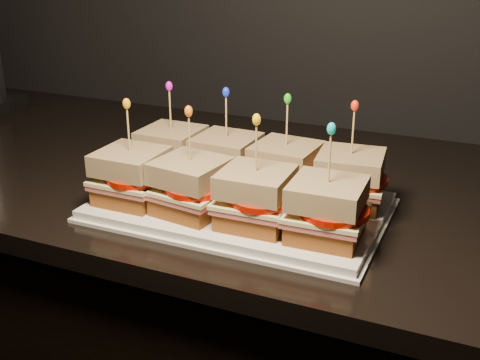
% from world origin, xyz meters
% --- Properties ---
extents(granite_slab, '(2.21, 0.74, 0.03)m').
position_xyz_m(granite_slab, '(-0.14, 1.64, 0.89)').
color(granite_slab, black).
rests_on(granite_slab, cabinet).
extents(platter, '(0.44, 0.27, 0.02)m').
position_xyz_m(platter, '(0.05, 1.49, 0.91)').
color(platter, white).
rests_on(platter, granite_slab).
extents(platter_rim, '(0.45, 0.29, 0.01)m').
position_xyz_m(platter_rim, '(0.05, 1.49, 0.91)').
color(platter_rim, white).
rests_on(platter_rim, granite_slab).
extents(sandwich_0_bread_bot, '(0.10, 0.10, 0.03)m').
position_xyz_m(sandwich_0_bread_bot, '(-0.11, 1.55, 0.94)').
color(sandwich_0_bread_bot, '#5D340F').
rests_on(sandwich_0_bread_bot, platter).
extents(sandwich_0_ham, '(0.11, 0.10, 0.01)m').
position_xyz_m(sandwich_0_ham, '(-0.11, 1.55, 0.95)').
color(sandwich_0_ham, '#C35A55').
rests_on(sandwich_0_ham, sandwich_0_bread_bot).
extents(sandwich_0_cheese, '(0.11, 0.10, 0.01)m').
position_xyz_m(sandwich_0_cheese, '(-0.11, 1.55, 0.96)').
color(sandwich_0_cheese, '#F4EAA4').
rests_on(sandwich_0_cheese, sandwich_0_ham).
extents(sandwich_0_tomato, '(0.10, 0.10, 0.01)m').
position_xyz_m(sandwich_0_tomato, '(-0.10, 1.54, 0.97)').
color(sandwich_0_tomato, '#B81403').
rests_on(sandwich_0_tomato, sandwich_0_cheese).
extents(sandwich_0_bread_top, '(0.10, 0.10, 0.03)m').
position_xyz_m(sandwich_0_bread_top, '(-0.11, 1.55, 0.99)').
color(sandwich_0_bread_top, '#502D11').
rests_on(sandwich_0_bread_top, sandwich_0_tomato).
extents(sandwich_0_pick, '(0.00, 0.00, 0.09)m').
position_xyz_m(sandwich_0_pick, '(-0.11, 1.55, 1.04)').
color(sandwich_0_pick, tan).
rests_on(sandwich_0_pick, sandwich_0_bread_top).
extents(sandwich_0_frill, '(0.01, 0.01, 0.02)m').
position_xyz_m(sandwich_0_frill, '(-0.11, 1.55, 1.08)').
color(sandwich_0_frill, '#C911C8').
rests_on(sandwich_0_frill, sandwich_0_pick).
extents(sandwich_1_bread_bot, '(0.10, 0.10, 0.03)m').
position_xyz_m(sandwich_1_bread_bot, '(-0.00, 1.55, 0.94)').
color(sandwich_1_bread_bot, '#5D340F').
rests_on(sandwich_1_bread_bot, platter).
extents(sandwich_1_ham, '(0.11, 0.10, 0.01)m').
position_xyz_m(sandwich_1_ham, '(-0.00, 1.55, 0.95)').
color(sandwich_1_ham, '#C35A55').
rests_on(sandwich_1_ham, sandwich_1_bread_bot).
extents(sandwich_1_cheese, '(0.11, 0.11, 0.01)m').
position_xyz_m(sandwich_1_cheese, '(-0.00, 1.55, 0.96)').
color(sandwich_1_cheese, '#F4EAA4').
rests_on(sandwich_1_cheese, sandwich_1_ham).
extents(sandwich_1_tomato, '(0.10, 0.10, 0.01)m').
position_xyz_m(sandwich_1_tomato, '(0.01, 1.54, 0.97)').
color(sandwich_1_tomato, '#B81403').
rests_on(sandwich_1_tomato, sandwich_1_cheese).
extents(sandwich_1_bread_top, '(0.10, 0.10, 0.03)m').
position_xyz_m(sandwich_1_bread_top, '(-0.00, 1.55, 0.99)').
color(sandwich_1_bread_top, '#502D11').
rests_on(sandwich_1_bread_top, sandwich_1_tomato).
extents(sandwich_1_pick, '(0.00, 0.00, 0.09)m').
position_xyz_m(sandwich_1_pick, '(-0.00, 1.55, 1.04)').
color(sandwich_1_pick, tan).
rests_on(sandwich_1_pick, sandwich_1_bread_top).
extents(sandwich_1_frill, '(0.01, 0.01, 0.02)m').
position_xyz_m(sandwich_1_frill, '(-0.00, 1.55, 1.08)').
color(sandwich_1_frill, '#1532D8').
rests_on(sandwich_1_frill, sandwich_1_pick).
extents(sandwich_2_bread_bot, '(0.10, 0.10, 0.03)m').
position_xyz_m(sandwich_2_bread_bot, '(0.10, 1.55, 0.94)').
color(sandwich_2_bread_bot, '#5D340F').
rests_on(sandwich_2_bread_bot, platter).
extents(sandwich_2_ham, '(0.11, 0.11, 0.01)m').
position_xyz_m(sandwich_2_ham, '(0.10, 1.55, 0.95)').
color(sandwich_2_ham, '#C35A55').
rests_on(sandwich_2_ham, sandwich_2_bread_bot).
extents(sandwich_2_cheese, '(0.11, 0.11, 0.01)m').
position_xyz_m(sandwich_2_cheese, '(0.10, 1.55, 0.96)').
color(sandwich_2_cheese, '#F4EAA4').
rests_on(sandwich_2_cheese, sandwich_2_ham).
extents(sandwich_2_tomato, '(0.10, 0.10, 0.01)m').
position_xyz_m(sandwich_2_tomato, '(0.12, 1.54, 0.97)').
color(sandwich_2_tomato, '#B81403').
rests_on(sandwich_2_tomato, sandwich_2_cheese).
extents(sandwich_2_bread_top, '(0.10, 0.10, 0.03)m').
position_xyz_m(sandwich_2_bread_top, '(0.10, 1.55, 0.99)').
color(sandwich_2_bread_top, '#502D11').
rests_on(sandwich_2_bread_top, sandwich_2_tomato).
extents(sandwich_2_pick, '(0.00, 0.00, 0.09)m').
position_xyz_m(sandwich_2_pick, '(0.10, 1.55, 1.04)').
color(sandwich_2_pick, tan).
rests_on(sandwich_2_pick, sandwich_2_bread_top).
extents(sandwich_2_frill, '(0.01, 0.01, 0.02)m').
position_xyz_m(sandwich_2_frill, '(0.10, 1.55, 1.08)').
color(sandwich_2_frill, green).
rests_on(sandwich_2_frill, sandwich_2_pick).
extents(sandwich_3_bread_bot, '(0.11, 0.11, 0.03)m').
position_xyz_m(sandwich_3_bread_bot, '(0.21, 1.55, 0.94)').
color(sandwich_3_bread_bot, '#5D340F').
rests_on(sandwich_3_bread_bot, platter).
extents(sandwich_3_ham, '(0.12, 0.11, 0.01)m').
position_xyz_m(sandwich_3_ham, '(0.21, 1.55, 0.95)').
color(sandwich_3_ham, '#C35A55').
rests_on(sandwich_3_ham, sandwich_3_bread_bot).
extents(sandwich_3_cheese, '(0.12, 0.11, 0.01)m').
position_xyz_m(sandwich_3_cheese, '(0.21, 1.55, 0.96)').
color(sandwich_3_cheese, '#F4EAA4').
rests_on(sandwich_3_cheese, sandwich_3_ham).
extents(sandwich_3_tomato, '(0.10, 0.10, 0.01)m').
position_xyz_m(sandwich_3_tomato, '(0.22, 1.54, 0.97)').
color(sandwich_3_tomato, '#B81403').
rests_on(sandwich_3_tomato, sandwich_3_cheese).
extents(sandwich_3_bread_top, '(0.11, 0.11, 0.03)m').
position_xyz_m(sandwich_3_bread_top, '(0.21, 1.55, 0.99)').
color(sandwich_3_bread_top, '#502D11').
rests_on(sandwich_3_bread_top, sandwich_3_tomato).
extents(sandwich_3_pick, '(0.00, 0.00, 0.09)m').
position_xyz_m(sandwich_3_pick, '(0.21, 1.55, 1.04)').
color(sandwich_3_pick, tan).
rests_on(sandwich_3_pick, sandwich_3_bread_top).
extents(sandwich_3_frill, '(0.01, 0.01, 0.02)m').
position_xyz_m(sandwich_3_frill, '(0.21, 1.55, 1.08)').
color(sandwich_3_frill, red).
rests_on(sandwich_3_frill, sandwich_3_pick).
extents(sandwich_4_bread_bot, '(0.10, 0.10, 0.03)m').
position_xyz_m(sandwich_4_bread_bot, '(-0.11, 1.42, 0.94)').
color(sandwich_4_bread_bot, '#5D340F').
rests_on(sandwich_4_bread_bot, platter).
extents(sandwich_4_ham, '(0.11, 0.10, 0.01)m').
position_xyz_m(sandwich_4_ham, '(-0.11, 1.42, 0.95)').
color(sandwich_4_ham, '#C35A55').
rests_on(sandwich_4_ham, sandwich_4_bread_bot).
extents(sandwich_4_cheese, '(0.11, 0.10, 0.01)m').
position_xyz_m(sandwich_4_cheese, '(-0.11, 1.42, 0.96)').
color(sandwich_4_cheese, '#F4EAA4').
rests_on(sandwich_4_cheese, sandwich_4_ham).
extents(sandwich_4_tomato, '(0.10, 0.10, 0.01)m').
position_xyz_m(sandwich_4_tomato, '(-0.10, 1.42, 0.97)').
color(sandwich_4_tomato, '#B81403').
rests_on(sandwich_4_tomato, sandwich_4_cheese).
extents(sandwich_4_bread_top, '(0.10, 0.10, 0.03)m').
position_xyz_m(sandwich_4_bread_top, '(-0.11, 1.42, 0.99)').
color(sandwich_4_bread_top, '#502D11').
rests_on(sandwich_4_bread_top, sandwich_4_tomato).
extents(sandwich_4_pick, '(0.00, 0.00, 0.09)m').
position_xyz_m(sandwich_4_pick, '(-0.11, 1.42, 1.04)').
color(sandwich_4_pick, tan).
rests_on(sandwich_4_pick, sandwich_4_bread_top).
extents(sandwich_4_frill, '(0.01, 0.01, 0.02)m').
position_xyz_m(sandwich_4_frill, '(-0.11, 1.42, 1.08)').
color(sandwich_4_frill, orange).
rests_on(sandwich_4_frill, sandwich_4_pick).
extents(sandwich_5_bread_bot, '(0.11, 0.11, 0.03)m').
position_xyz_m(sandwich_5_bread_bot, '(-0.00, 1.42, 0.94)').
color(sandwich_5_bread_bot, '#5D340F').
rests_on(sandwich_5_bread_bot, platter).
extents(sandwich_5_ham, '(0.12, 0.11, 0.01)m').
position_xyz_m(sandwich_5_ham, '(-0.00, 1.42, 0.95)').
color(sandwich_5_ham, '#C35A55').
rests_on(sandwich_5_ham, sandwich_5_bread_bot).
extents(sandwich_5_cheese, '(0.12, 0.12, 0.01)m').
position_xyz_m(sandwich_5_cheese, '(-0.00, 1.42, 0.96)').
color(sandwich_5_cheese, '#F4EAA4').
rests_on(sandwich_5_cheese, sandwich_5_ham).
extents(sandwich_5_tomato, '(0.10, 0.10, 0.01)m').
position_xyz_m(sandwich_5_tomato, '(0.01, 1.42, 0.97)').
color(sandwich_5_tomato, '#B81403').
rests_on(sandwich_5_tomato, sandwich_5_cheese).
extents(sandwich_5_bread_top, '(0.11, 0.11, 0.03)m').
position_xyz_m(sandwich_5_bread_top, '(-0.00, 1.42, 0.99)').
color(sandwich_5_bread_top, '#502D11').
rests_on(sandwich_5_bread_top, sandwich_5_tomato).
extents(sandwich_5_pick, '(0.00, 0.00, 0.09)m').
position_xyz_m(sandwich_5_pick, '(-0.00, 1.42, 1.04)').
color(sandwich_5_pick, tan).
rests_on(sandwich_5_pick, sandwich_5_bread_top).
extents(sandwich_5_frill, '(0.01, 0.01, 0.02)m').
position_xyz_m(sandwich_5_frill, '(-0.00, 1.42, 1.08)').
color(sandwich_5_frill, orange).
rests_on(sandwich_5_frill, sandwich_5_pick).
extents(sandwich_6_bread_bot, '(0.10, 0.10, 0.03)m').
position_xyz_m(sandwich_6_bread_bot, '(0.10, 1.42, 0.94)').
color(sandwich_6_bread_bot, '#5D340F').
rests_on(sandwich_6_bread_bot, platter).
extents(sandwich_6_ham, '(0.11, 0.10, 0.01)m').
position_xyz_m(sandwich_6_ham, '(0.10, 1.42, 0.95)').
color(sandwich_6_ham, '#C35A55').
rests_on(sandwich_6_ham, sandwich_6_bread_bot).
extents(sandwich_6_cheese, '(0.11, 0.11, 0.01)m').
position_xyz_m(sandwich_6_cheese, '(0.10, 1.42, 0.96)').
color(sandwich_6_cheese, '#F4EAA4').
rests_on(sandwich_6_cheese, sandwich_6_ham).
extents(sandwich_6_tomato, '(0.10, 0.10, 0.01)m').
position_xyz_m(sandwich_6_tomato, '(0.12, 1.42, 0.97)').
color(sandwich_6_tomato, '#B81403').
rests_on(sandwich_6_tomato, sandwich_6_cheese).
extents(sandwich_6_bread_top, '(0.10, 0.10, 0.03)m').
position_xyz_m(sandwich_6_bread_top, '(0.10, 1.42, 0.99)').
color(sandwich_6_bread_top, '#502D11').
rests_on(sandwich_6_bread_top, sandwich_6_tomato).
extents(sandwich_6_pick, '(0.00, 0.00, 0.09)m').
position_xyz_m(sandwich_6_pick, '(0.10, 1.42, 1.04)').
color(sandwich_6_pick, tan).
rests_on(sandwich_6_pick, sandwich_6_bread_top).
extents(sandwich_6_frill, '(0.01, 0.01, 0.02)m').
position_xyz_m(sandwich_6_frill, '(0.10, 1.42, 1.08)').
color(sandwich_6_frill, yellow).
rests_on(sandwich_6_frill, sandwich_6_pick).
extents(sandwich_7_bread_bot, '(0.10, 0.10, 0.03)m').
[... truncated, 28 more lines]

